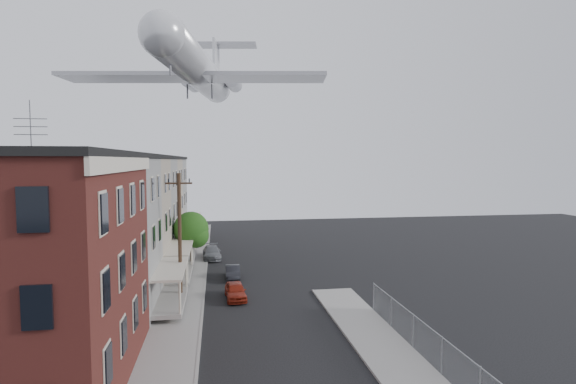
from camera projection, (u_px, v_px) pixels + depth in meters
name	position (u px, v px, depth m)	size (l,w,h in m)	color
sidewalk_left	(188.00, 279.00, 37.23)	(3.00, 62.00, 0.12)	gray
sidewalk_right	(401.00, 368.00, 21.22)	(3.00, 26.00, 0.12)	gray
curb_left	(205.00, 278.00, 37.45)	(0.15, 62.00, 0.14)	gray
curb_right	(372.00, 370.00, 21.00)	(0.15, 26.00, 0.14)	gray
corner_building	(5.00, 271.00, 19.10)	(10.31, 12.30, 12.15)	#381412
row_house_a	(75.00, 235.00, 28.46)	(11.98, 7.00, 10.30)	slate
row_house_b	(103.00, 220.00, 35.36)	(11.98, 7.00, 10.30)	#6F6657
row_house_c	(121.00, 211.00, 42.25)	(11.98, 7.00, 10.30)	slate
row_house_d	(135.00, 204.00, 49.15)	(11.98, 7.00, 10.30)	#6F6657
row_house_e	(145.00, 198.00, 56.04)	(11.98, 7.00, 10.30)	slate
chainlink_fence	(442.00, 356.00, 20.41)	(0.06, 18.06, 1.90)	gray
utility_pole	(180.00, 236.00, 30.97)	(1.80, 0.26, 9.00)	black
street_tree	(192.00, 231.00, 40.89)	(3.22, 3.20, 5.20)	black
car_near	(235.00, 291.00, 31.91)	(1.40, 3.47, 1.18)	maroon
car_mid	(233.00, 272.00, 37.39)	(1.15, 3.30, 1.09)	black
car_far	(212.00, 252.00, 45.04)	(1.75, 4.30, 1.25)	slate
airplane	(199.00, 70.00, 38.98)	(22.00, 25.13, 7.23)	silver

